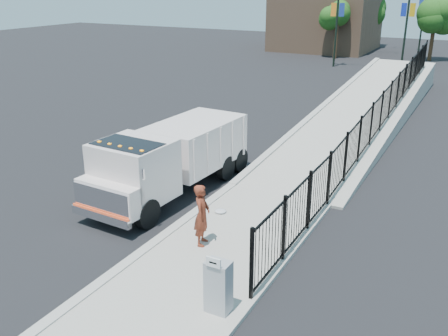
% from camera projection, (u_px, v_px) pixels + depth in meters
% --- Properties ---
extents(ground, '(120.00, 120.00, 0.00)m').
position_uv_depth(ground, '(172.00, 233.00, 14.94)').
color(ground, black).
rests_on(ground, ground).
extents(sidewalk, '(3.55, 12.00, 0.12)m').
position_uv_depth(sidewalk, '(192.00, 282.00, 12.42)').
color(sidewalk, '#9E998E').
rests_on(sidewalk, ground).
extents(curb, '(0.30, 12.00, 0.16)m').
position_uv_depth(curb, '(130.00, 262.00, 13.26)').
color(curb, '#ADAAA3').
rests_on(curb, ground).
extents(ramp, '(3.95, 24.06, 3.19)m').
position_uv_depth(ramp, '(367.00, 119.00, 27.23)').
color(ramp, '#9E998E').
rests_on(ramp, ground).
extents(iron_fence, '(0.10, 28.00, 1.80)m').
position_uv_depth(iron_fence, '(380.00, 124.00, 22.98)').
color(iron_fence, black).
rests_on(iron_fence, ground).
extents(truck, '(2.70, 7.26, 2.45)m').
position_uv_depth(truck, '(169.00, 157.00, 17.27)').
color(truck, black).
rests_on(truck, ground).
extents(worker, '(0.59, 0.75, 1.79)m').
position_uv_depth(worker, '(202.00, 215.00, 13.80)').
color(worker, maroon).
rests_on(worker, sidewalk).
extents(utility_cabinet, '(0.55, 0.40, 1.25)m').
position_uv_depth(utility_cabinet, '(218.00, 287.00, 11.04)').
color(utility_cabinet, gray).
rests_on(utility_cabinet, sidewalk).
extents(arrow_sign, '(0.35, 0.04, 0.22)m').
position_uv_depth(arrow_sign, '(213.00, 262.00, 10.59)').
color(arrow_sign, white).
rests_on(arrow_sign, utility_cabinet).
extents(debris, '(0.38, 0.38, 0.09)m').
position_uv_depth(debris, '(220.00, 211.00, 16.00)').
color(debris, silver).
rests_on(debris, sidewalk).
extents(light_pole_0, '(3.77, 0.22, 8.00)m').
position_uv_depth(light_pole_0, '(341.00, 15.00, 42.36)').
color(light_pole_0, black).
rests_on(light_pole_0, ground).
extents(light_pole_1, '(3.78, 0.22, 8.00)m').
position_uv_depth(light_pole_1, '(404.00, 15.00, 42.39)').
color(light_pole_1, black).
rests_on(light_pole_1, ground).
extents(light_pole_2, '(3.77, 0.22, 8.00)m').
position_uv_depth(light_pole_2, '(368.00, 10.00, 50.54)').
color(light_pole_2, black).
rests_on(light_pole_2, ground).
extents(light_pole_3, '(3.78, 0.22, 8.00)m').
position_uv_depth(light_pole_3, '(421.00, 9.00, 52.29)').
color(light_pole_3, black).
rests_on(light_pole_3, ground).
extents(tree_0, '(2.37, 2.37, 5.18)m').
position_uv_depth(tree_0, '(338.00, 16.00, 47.25)').
color(tree_0, '#382314').
rests_on(tree_0, ground).
extents(tree_1, '(2.69, 2.69, 5.35)m').
position_uv_depth(tree_1, '(435.00, 17.00, 45.97)').
color(tree_1, '#382314').
rests_on(tree_1, ground).
extents(tree_2, '(3.21, 3.21, 5.61)m').
position_uv_depth(tree_2, '(371.00, 11.00, 55.55)').
color(tree_2, '#382314').
rests_on(tree_2, ground).
extents(building, '(10.00, 10.00, 8.00)m').
position_uv_depth(building, '(327.00, 11.00, 53.86)').
color(building, '#8C664C').
rests_on(building, ground).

